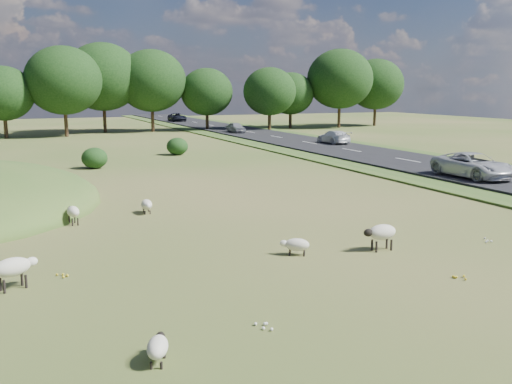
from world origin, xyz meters
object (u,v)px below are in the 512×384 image
at_px(car_2, 334,137).
at_px(car_5, 177,117).
at_px(sheep_0, 73,212).
at_px(car_4, 236,127).
at_px(sheep_2, 158,347).
at_px(sheep_4, 296,245).
at_px(sheep_3, 147,205).
at_px(car_1, 473,165).
at_px(sheep_5, 13,267).
at_px(sheep_1, 381,232).

xyz_separation_m(car_2, car_5, (-3.80, 45.64, 0.04)).
bearing_deg(sheep_0, car_4, -37.29).
height_order(sheep_2, sheep_4, sheep_4).
bearing_deg(sheep_0, car_5, -26.81).
xyz_separation_m(sheep_0, sheep_3, (3.37, 0.95, -0.15)).
distance_m(sheep_0, car_5, 75.03).
relative_size(sheep_2, car_5, 0.21).
distance_m(sheep_2, car_1, 28.65).
xyz_separation_m(sheep_3, sheep_5, (-5.75, -8.64, 0.25)).
relative_size(sheep_0, sheep_2, 1.08).
bearing_deg(sheep_2, car_1, -34.73).
bearing_deg(car_2, sheep_1, 61.70).
bearing_deg(car_4, car_5, 90.00).
distance_m(car_1, car_4, 40.91).
relative_size(sheep_2, car_2, 0.23).
height_order(sheep_0, sheep_3, sheep_0).
relative_size(sheep_0, sheep_1, 0.86).
bearing_deg(car_4, car_1, -90.00).
distance_m(sheep_0, car_4, 49.41).
distance_m(sheep_0, car_1, 24.25).
bearing_deg(sheep_1, car_5, -100.33).
height_order(sheep_3, car_4, car_4).
xyz_separation_m(sheep_0, car_2, (27.95, 25.40, 0.35)).
distance_m(sheep_1, car_2, 38.51).
relative_size(sheep_0, car_5, 0.23).
xyz_separation_m(sheep_4, car_1, (17.50, 10.03, 0.64)).
bearing_deg(sheep_4, car_4, -78.24).
relative_size(sheep_0, sheep_3, 0.99).
distance_m(sheep_3, sheep_5, 10.38).
bearing_deg(sheep_1, sheep_5, -3.89).
distance_m(car_4, car_5, 27.93).
bearing_deg(sheep_1, sheep_3, -56.24).
xyz_separation_m(sheep_1, car_5, (14.45, 79.55, 0.28)).
xyz_separation_m(sheep_2, sheep_5, (-2.73, 6.06, 0.29)).
height_order(sheep_0, sheep_1, sheep_1).
relative_size(sheep_0, sheep_5, 0.83).
bearing_deg(sheep_2, car_2, -13.74).
height_order(sheep_2, car_4, car_4).
distance_m(sheep_3, car_2, 34.67).
distance_m(sheep_1, sheep_3, 11.37).
relative_size(sheep_2, car_1, 0.19).
height_order(car_1, car_4, car_1).
xyz_separation_m(sheep_2, car_1, (23.80, 15.95, 0.65)).
bearing_deg(car_5, sheep_1, -100.30).
xyz_separation_m(sheep_2, car_2, (27.60, 39.15, 0.53)).
bearing_deg(car_5, car_1, -90.00).
distance_m(sheep_2, sheep_3, 15.00).
bearing_deg(sheep_4, car_1, -119.46).
distance_m(sheep_2, car_4, 61.64).
distance_m(sheep_4, car_4, 53.87).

